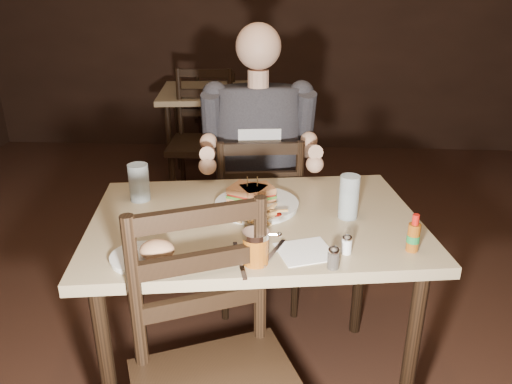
# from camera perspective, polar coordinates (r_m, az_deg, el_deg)

# --- Properties ---
(room_shell) EXTENTS (7.00, 7.00, 7.00)m
(room_shell) POSITION_cam_1_polar(r_m,az_deg,el_deg) (1.41, 8.15, 16.56)
(room_shell) COLOR black
(room_shell) RESTS_ON ground
(main_table) EXTENTS (1.26, 0.93, 0.77)m
(main_table) POSITION_cam_1_polar(r_m,az_deg,el_deg) (1.83, -0.09, -5.38)
(main_table) COLOR tan
(main_table) RESTS_ON ground
(bg_table) EXTENTS (0.88, 0.88, 0.77)m
(bg_table) POSITION_cam_1_polar(r_m,az_deg,el_deg) (4.03, -5.00, 10.29)
(bg_table) COLOR tan
(bg_table) RESTS_ON ground
(chair_far) EXTENTS (0.47, 0.51, 0.92)m
(chair_far) POSITION_cam_1_polar(r_m,az_deg,el_deg) (2.49, 0.23, -3.14)
(chair_far) COLOR black
(chair_far) RESTS_ON ground
(bg_chair_far) EXTENTS (0.45, 0.48, 0.85)m
(bg_chair_far) POSITION_cam_1_polar(r_m,az_deg,el_deg) (4.62, -3.95, 8.67)
(bg_chair_far) COLOR black
(bg_chair_far) RESTS_ON ground
(bg_chair_near) EXTENTS (0.47, 0.51, 0.99)m
(bg_chair_near) POSITION_cam_1_polar(r_m,az_deg,el_deg) (3.55, -6.13, 5.43)
(bg_chair_near) COLOR black
(bg_chair_near) RESTS_ON ground
(diner) EXTENTS (0.57, 0.47, 0.92)m
(diner) POSITION_cam_1_polar(r_m,az_deg,el_deg) (2.27, 0.31, 7.15)
(diner) COLOR #302F35
(diner) RESTS_ON chair_far
(dinner_plate) EXTENTS (0.34, 0.34, 0.02)m
(dinner_plate) POSITION_cam_1_polar(r_m,az_deg,el_deg) (1.86, 0.08, -1.56)
(dinner_plate) COLOR white
(dinner_plate) RESTS_ON main_table
(sandwich_left) EXTENTS (0.16, 0.14, 0.10)m
(sandwich_left) POSITION_cam_1_polar(r_m,az_deg,el_deg) (1.86, -0.99, 0.40)
(sandwich_left) COLOR tan
(sandwich_left) RESTS_ON dinner_plate
(sandwich_right) EXTENTS (0.14, 0.13, 0.10)m
(sandwich_right) POSITION_cam_1_polar(r_m,az_deg,el_deg) (1.86, 0.16, 0.31)
(sandwich_right) COLOR tan
(sandwich_right) RESTS_ON dinner_plate
(fries_pile) EXTENTS (0.24, 0.19, 0.04)m
(fries_pile) POSITION_cam_1_polar(r_m,az_deg,el_deg) (1.74, 0.22, -2.41)
(fries_pile) COLOR tan
(fries_pile) RESTS_ON dinner_plate
(ketchup_dollop) EXTENTS (0.05, 0.05, 0.01)m
(ketchup_dollop) POSITION_cam_1_polar(r_m,az_deg,el_deg) (1.76, 2.26, -2.57)
(ketchup_dollop) COLOR maroon
(ketchup_dollop) RESTS_ON dinner_plate
(glass_left) EXTENTS (0.09, 0.09, 0.14)m
(glass_left) POSITION_cam_1_polar(r_m,az_deg,el_deg) (1.96, -13.22, 1.08)
(glass_left) COLOR silver
(glass_left) RESTS_ON main_table
(glass_right) EXTENTS (0.08, 0.08, 0.16)m
(glass_right) POSITION_cam_1_polar(r_m,az_deg,el_deg) (1.79, 10.57, -0.55)
(glass_right) COLOR silver
(glass_right) RESTS_ON main_table
(hot_sauce) EXTENTS (0.04, 0.04, 0.12)m
(hot_sauce) POSITION_cam_1_polar(r_m,az_deg,el_deg) (1.63, 17.59, -4.47)
(hot_sauce) COLOR #86420F
(hot_sauce) RESTS_ON main_table
(salt_shaker) EXTENTS (0.04, 0.04, 0.06)m
(salt_shaker) POSITION_cam_1_polar(r_m,az_deg,el_deg) (1.58, 10.32, -5.97)
(salt_shaker) COLOR white
(salt_shaker) RESTS_ON main_table
(pepper_shaker) EXTENTS (0.04, 0.04, 0.07)m
(pepper_shaker) POSITION_cam_1_polar(r_m,az_deg,el_deg) (1.49, 8.84, -7.49)
(pepper_shaker) COLOR #38332D
(pepper_shaker) RESTS_ON main_table
(syrup_dispenser) EXTENTS (0.09, 0.09, 0.11)m
(syrup_dispenser) POSITION_cam_1_polar(r_m,az_deg,el_deg) (1.49, -0.04, -6.34)
(syrup_dispenser) COLOR #86420F
(syrup_dispenser) RESTS_ON main_table
(napkin) EXTENTS (0.21, 0.20, 0.00)m
(napkin) POSITION_cam_1_polar(r_m,az_deg,el_deg) (1.58, 5.64, -6.77)
(napkin) COLOR white
(napkin) RESTS_ON main_table
(knife) EXTENTS (0.06, 0.22, 0.01)m
(knife) POSITION_cam_1_polar(r_m,az_deg,el_deg) (1.52, -1.89, -7.75)
(knife) COLOR silver
(knife) RESTS_ON napkin
(fork) EXTENTS (0.07, 0.17, 0.01)m
(fork) POSITION_cam_1_polar(r_m,az_deg,el_deg) (1.56, 2.04, -6.95)
(fork) COLOR silver
(fork) RESTS_ON napkin
(side_plate) EXTENTS (0.20, 0.20, 0.01)m
(side_plate) POSITION_cam_1_polar(r_m,az_deg,el_deg) (1.56, -13.09, -7.40)
(side_plate) COLOR white
(side_plate) RESTS_ON main_table
(bread_roll) EXTENTS (0.12, 0.10, 0.06)m
(bread_roll) POSITION_cam_1_polar(r_m,az_deg,el_deg) (1.52, -11.24, -6.53)
(bread_roll) COLOR tan
(bread_roll) RESTS_ON side_plate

